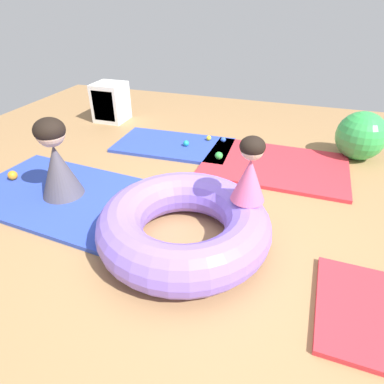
{
  "coord_description": "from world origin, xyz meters",
  "views": [
    {
      "loc": [
        0.58,
        -2.09,
        1.75
      ],
      "look_at": [
        -0.13,
        0.05,
        0.36
      ],
      "focal_mm": 31.08,
      "sensor_mm": 36.0,
      "label": 1
    }
  ],
  "objects_px": {
    "child_in_pink": "(250,170)",
    "storage_cube": "(110,103)",
    "inflatable_cushion": "(184,225)",
    "adult_seated": "(56,159)",
    "play_ball_yellow": "(209,138)",
    "play_ball_blue": "(223,140)",
    "play_ball_pink": "(138,204)",
    "play_ball_orange": "(13,175)",
    "play_ball_teal": "(186,143)",
    "play_ball_green": "(219,156)",
    "exercise_ball_large": "(361,136)"
  },
  "relations": [
    {
      "from": "play_ball_green",
      "to": "child_in_pink",
      "type": "bearing_deg",
      "value": -66.75
    },
    {
      "from": "child_in_pink",
      "to": "play_ball_orange",
      "type": "relative_size",
      "value": 5.33
    },
    {
      "from": "play_ball_pink",
      "to": "play_ball_orange",
      "type": "xyz_separation_m",
      "value": [
        -1.47,
        0.05,
        0.01
      ]
    },
    {
      "from": "play_ball_teal",
      "to": "storage_cube",
      "type": "distance_m",
      "value": 1.59
    },
    {
      "from": "child_in_pink",
      "to": "play_ball_green",
      "type": "xyz_separation_m",
      "value": [
        -0.53,
        1.24,
        -0.52
      ]
    },
    {
      "from": "play_ball_yellow",
      "to": "play_ball_blue",
      "type": "xyz_separation_m",
      "value": [
        0.2,
        -0.0,
        0.0
      ]
    },
    {
      "from": "inflatable_cushion",
      "to": "exercise_ball_large",
      "type": "xyz_separation_m",
      "value": [
        1.44,
        2.14,
        0.1
      ]
    },
    {
      "from": "adult_seated",
      "to": "play_ball_yellow",
      "type": "height_order",
      "value": "adult_seated"
    },
    {
      "from": "exercise_ball_large",
      "to": "play_ball_orange",
      "type": "bearing_deg",
      "value": -152.73
    },
    {
      "from": "play_ball_pink",
      "to": "exercise_ball_large",
      "type": "xyz_separation_m",
      "value": [
        1.99,
        1.84,
        0.21
      ]
    },
    {
      "from": "play_ball_yellow",
      "to": "exercise_ball_large",
      "type": "bearing_deg",
      "value": 4.09
    },
    {
      "from": "play_ball_pink",
      "to": "play_ball_green",
      "type": "bearing_deg",
      "value": 69.33
    },
    {
      "from": "play_ball_pink",
      "to": "play_ball_yellow",
      "type": "height_order",
      "value": "play_ball_pink"
    },
    {
      "from": "inflatable_cushion",
      "to": "play_ball_green",
      "type": "height_order",
      "value": "inflatable_cushion"
    },
    {
      "from": "play_ball_blue",
      "to": "storage_cube",
      "type": "xyz_separation_m",
      "value": [
        -1.86,
        0.38,
        0.21
      ]
    },
    {
      "from": "inflatable_cushion",
      "to": "adult_seated",
      "type": "xyz_separation_m",
      "value": [
        -1.34,
        0.28,
        0.23
      ]
    },
    {
      "from": "play_ball_orange",
      "to": "play_ball_green",
      "type": "bearing_deg",
      "value": 30.68
    },
    {
      "from": "inflatable_cushion",
      "to": "play_ball_yellow",
      "type": "height_order",
      "value": "inflatable_cushion"
    },
    {
      "from": "play_ball_orange",
      "to": "storage_cube",
      "type": "relative_size",
      "value": 0.17
    },
    {
      "from": "adult_seated",
      "to": "play_ball_pink",
      "type": "height_order",
      "value": "adult_seated"
    },
    {
      "from": "inflatable_cushion",
      "to": "play_ball_teal",
      "type": "xyz_separation_m",
      "value": [
        -0.59,
        1.74,
        -0.1
      ]
    },
    {
      "from": "play_ball_blue",
      "to": "play_ball_pink",
      "type": "bearing_deg",
      "value": -102.5
    },
    {
      "from": "child_in_pink",
      "to": "storage_cube",
      "type": "distance_m",
      "value": 3.28
    },
    {
      "from": "adult_seated",
      "to": "play_ball_orange",
      "type": "bearing_deg",
      "value": -122.93
    },
    {
      "from": "play_ball_orange",
      "to": "adult_seated",
      "type": "bearing_deg",
      "value": -6.23
    },
    {
      "from": "child_in_pink",
      "to": "play_ball_yellow",
      "type": "bearing_deg",
      "value": 51.35
    },
    {
      "from": "play_ball_orange",
      "to": "play_ball_pink",
      "type": "bearing_deg",
      "value": -2.08
    },
    {
      "from": "child_in_pink",
      "to": "play_ball_pink",
      "type": "bearing_deg",
      "value": 113.91
    },
    {
      "from": "play_ball_blue",
      "to": "play_ball_teal",
      "type": "bearing_deg",
      "value": -147.44
    },
    {
      "from": "play_ball_orange",
      "to": "play_ball_green",
      "type": "distance_m",
      "value": 2.24
    },
    {
      "from": "play_ball_green",
      "to": "play_ball_yellow",
      "type": "relative_size",
      "value": 1.44
    },
    {
      "from": "play_ball_blue",
      "to": "play_ball_orange",
      "type": "bearing_deg",
      "value": -138.23
    },
    {
      "from": "play_ball_teal",
      "to": "play_ball_green",
      "type": "distance_m",
      "value": 0.55
    },
    {
      "from": "inflatable_cushion",
      "to": "play_ball_yellow",
      "type": "bearing_deg",
      "value": 100.4
    },
    {
      "from": "storage_cube",
      "to": "play_ball_yellow",
      "type": "bearing_deg",
      "value": -12.83
    },
    {
      "from": "play_ball_orange",
      "to": "play_ball_green",
      "type": "xyz_separation_m",
      "value": [
        1.92,
        1.14,
        -0.0
      ]
    },
    {
      "from": "play_ball_teal",
      "to": "play_ball_pink",
      "type": "bearing_deg",
      "value": -88.42
    },
    {
      "from": "play_ball_green",
      "to": "play_ball_teal",
      "type": "bearing_deg",
      "value": 153.46
    },
    {
      "from": "adult_seated",
      "to": "storage_cube",
      "type": "height_order",
      "value": "adult_seated"
    },
    {
      "from": "play_ball_orange",
      "to": "exercise_ball_large",
      "type": "xyz_separation_m",
      "value": [
        3.46,
        1.78,
        0.19
      ]
    },
    {
      "from": "child_in_pink",
      "to": "play_ball_blue",
      "type": "xyz_separation_m",
      "value": [
        -0.61,
        1.76,
        -0.53
      ]
    },
    {
      "from": "inflatable_cushion",
      "to": "play_ball_orange",
      "type": "xyz_separation_m",
      "value": [
        -2.02,
        0.35,
        -0.09
      ]
    },
    {
      "from": "child_in_pink",
      "to": "inflatable_cushion",
      "type": "bearing_deg",
      "value": 146.66
    },
    {
      "from": "exercise_ball_large",
      "to": "storage_cube",
      "type": "xyz_separation_m",
      "value": [
        -3.47,
        0.25,
        -0.0
      ]
    },
    {
      "from": "play_ball_orange",
      "to": "play_ball_teal",
      "type": "bearing_deg",
      "value": 44.05
    },
    {
      "from": "child_in_pink",
      "to": "storage_cube",
      "type": "height_order",
      "value": "child_in_pink"
    },
    {
      "from": "storage_cube",
      "to": "inflatable_cushion",
      "type": "bearing_deg",
      "value": -49.57
    },
    {
      "from": "play_ball_yellow",
      "to": "exercise_ball_large",
      "type": "height_order",
      "value": "exercise_ball_large"
    },
    {
      "from": "play_ball_pink",
      "to": "play_ball_orange",
      "type": "distance_m",
      "value": 1.47
    },
    {
      "from": "inflatable_cushion",
      "to": "adult_seated",
      "type": "distance_m",
      "value": 1.39
    }
  ]
}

